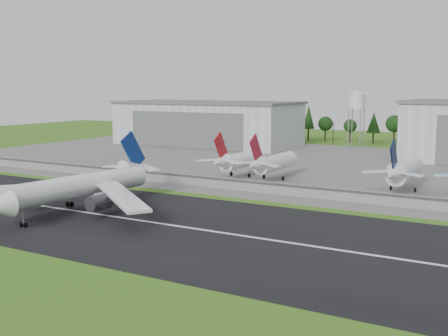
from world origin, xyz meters
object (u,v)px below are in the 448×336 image
Objects in this scene: parked_jet_red_a at (238,160)px; parked_jet_navy at (403,171)px; main_airliner at (75,192)px; parked_jet_red_b at (272,163)px.

parked_jet_red_a is 1.00× the size of parked_jet_navy.
parked_jet_navy reaches higher than parked_jet_red_a.
parked_jet_red_a is at bearing -92.19° from main_airliner.
main_airliner reaches higher than parked_jet_red_b.
parked_jet_navy is at bearing -127.89° from main_airliner.
main_airliner reaches higher than parked_jet_red_a.
main_airliner is at bearing -133.87° from parked_jet_navy.
parked_jet_red_b is at bearing -0.02° from parked_jet_red_a.
parked_jet_navy is (64.42, 67.02, 1.42)m from main_airliner.
parked_jet_red_b is 42.18m from parked_jet_navy.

